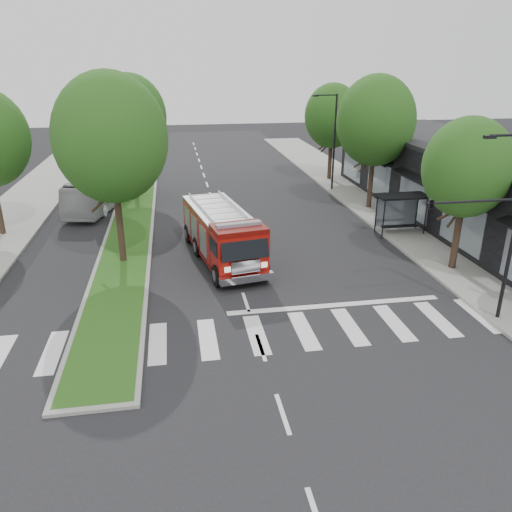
{
  "coord_description": "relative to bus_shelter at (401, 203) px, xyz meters",
  "views": [
    {
      "loc": [
        -2.99,
        -20.63,
        10.5
      ],
      "look_at": [
        0.68,
        1.21,
        1.8
      ],
      "focal_mm": 35.0,
      "sensor_mm": 36.0,
      "label": 1
    }
  ],
  "objects": [
    {
      "name": "fire_engine",
      "position": [
        -11.7,
        -2.57,
        -0.55
      ],
      "size": [
        4.12,
        9.26,
        3.1
      ],
      "rotation": [
        0.0,
        0.0,
        0.17
      ],
      "color": "#5C0905",
      "rests_on": "ground"
    },
    {
      "name": "sidewalk_right",
      "position": [
        1.3,
        1.85,
        -1.96
      ],
      "size": [
        5.0,
        80.0,
        0.15
      ],
      "primitive_type": "cube",
      "color": "gray",
      "rests_on": "ground"
    },
    {
      "name": "tree_right_far",
      "position": [
        0.3,
        15.85,
        3.8
      ],
      "size": [
        5.0,
        5.0,
        8.73
      ],
      "color": "black",
      "rests_on": "ground"
    },
    {
      "name": "median",
      "position": [
        -17.2,
        9.85,
        -1.96
      ],
      "size": [
        3.0,
        50.0,
        0.15
      ],
      "color": "gray",
      "rests_on": "ground"
    },
    {
      "name": "bus_shelter",
      "position": [
        0.0,
        0.0,
        0.0
      ],
      "size": [
        3.2,
        1.6,
        2.61
      ],
      "color": "black",
      "rests_on": "ground"
    },
    {
      "name": "ground",
      "position": [
        -11.2,
        -8.15,
        -2.04
      ],
      "size": [
        140.0,
        140.0,
        0.0
      ],
      "primitive_type": "plane",
      "color": "black",
      "rests_on": "ground"
    },
    {
      "name": "tree_right_mid",
      "position": [
        0.3,
        5.85,
        4.45
      ],
      "size": [
        5.6,
        5.6,
        9.72
      ],
      "color": "black",
      "rests_on": "ground"
    },
    {
      "name": "storefront_row",
      "position": [
        5.8,
        1.85,
        0.46
      ],
      "size": [
        8.0,
        30.0,
        5.0
      ],
      "primitive_type": "cube",
      "color": "black",
      "rests_on": "ground"
    },
    {
      "name": "streetlight_right_far",
      "position": [
        -0.85,
        11.85,
        2.44
      ],
      "size": [
        2.11,
        0.2,
        8.0
      ],
      "color": "black",
      "rests_on": "ground"
    },
    {
      "name": "city_bus",
      "position": [
        -19.7,
        9.87,
        -0.64
      ],
      "size": [
        4.4,
        10.3,
        2.79
      ],
      "primitive_type": "imported",
      "rotation": [
        0.0,
        0.0,
        -0.21
      ],
      "color": "#AEAEB2",
      "rests_on": "ground"
    },
    {
      "name": "tree_right_near",
      "position": [
        0.3,
        -6.15,
        3.47
      ],
      "size": [
        4.4,
        4.4,
        8.05
      ],
      "color": "black",
      "rests_on": "ground"
    },
    {
      "name": "streetlight_right_near",
      "position": [
        -1.59,
        -11.65,
        2.63
      ],
      "size": [
        4.08,
        0.22,
        8.0
      ],
      "color": "black",
      "rests_on": "ground"
    },
    {
      "name": "tree_median_far",
      "position": [
        -17.2,
        11.85,
        4.45
      ],
      "size": [
        5.6,
        5.6,
        9.72
      ],
      "color": "black",
      "rests_on": "ground"
    },
    {
      "name": "tree_median_near",
      "position": [
        -17.2,
        -2.15,
        4.77
      ],
      "size": [
        5.8,
        5.8,
        10.16
      ],
      "color": "black",
      "rests_on": "ground"
    }
  ]
}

